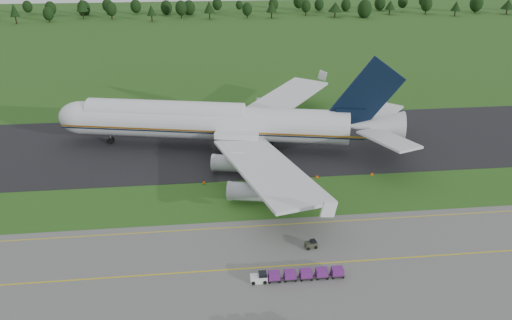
{
  "coord_description": "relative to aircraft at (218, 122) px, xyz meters",
  "views": [
    {
      "loc": [
        -7.09,
        -85.27,
        48.17
      ],
      "look_at": [
        2.48,
        2.0,
        7.47
      ],
      "focal_mm": 35.0,
      "sensor_mm": 36.0,
      "label": 1
    }
  ],
  "objects": [
    {
      "name": "baggage_train",
      "position": [
        9.51,
        -51.4,
        -5.84
      ],
      "size": [
        14.3,
        1.52,
        1.46
      ],
      "color": "white",
      "rests_on": "apron"
    },
    {
      "name": "apron_markings",
      "position": [
        3.94,
        -53.01,
        -6.62
      ],
      "size": [
        300.0,
        30.2,
        0.01
      ],
      "color": "#D8C20C",
      "rests_on": "apron"
    },
    {
      "name": "aircraft",
      "position": [
        0.0,
        0.0,
        0.0
      ],
      "size": [
        83.69,
        79.36,
        23.4
      ],
      "color": "silver",
      "rests_on": "ground"
    },
    {
      "name": "utility_cart",
      "position": [
        13.45,
        -43.58,
        -6.11
      ],
      "size": [
        2.08,
        1.48,
        1.05
      ],
      "color": "#2E3223",
      "rests_on": "apron"
    },
    {
      "name": "edge_markers",
      "position": [
        14.13,
        -18.7,
        -6.41
      ],
      "size": [
        36.51,
        0.3,
        0.6
      ],
      "color": "#F85807",
      "rests_on": "ground"
    },
    {
      "name": "taxiway",
      "position": [
        3.94,
        1.98,
        -6.64
      ],
      "size": [
        300.0,
        40.0,
        0.08
      ],
      "primitive_type": "cube",
      "color": "black",
      "rests_on": "ground"
    },
    {
      "name": "tree_line",
      "position": [
        22.26,
        192.88,
        -0.56
      ],
      "size": [
        524.74,
        22.27,
        11.82
      ],
      "color": "black",
      "rests_on": "ground"
    },
    {
      "name": "ground",
      "position": [
        3.94,
        -26.02,
        -6.68
      ],
      "size": [
        600.0,
        600.0,
        0.0
      ],
      "primitive_type": "plane",
      "color": "#265218",
      "rests_on": "ground"
    }
  ]
}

